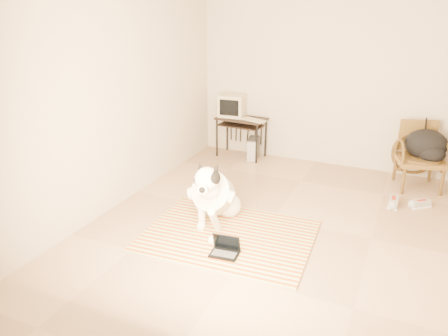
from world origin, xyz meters
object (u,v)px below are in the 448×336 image
Objects in this scene: computer_desk at (241,124)px; backpack at (427,146)px; crt_monitor at (233,105)px; dog at (214,195)px; laptop at (225,249)px; pc_tower at (253,149)px; rattan_chair at (419,155)px.

backpack is (2.87, -0.16, 0.04)m from computer_desk.
crt_monitor is 3.08m from backpack.
computer_desk is (-0.61, 2.35, 0.23)m from dog.
backpack is (1.83, 2.81, 0.55)m from laptop.
pc_tower is at bearing 105.21° from laptop.
computer_desk is at bearing -21.80° from crt_monitor.
crt_monitor reaches higher than laptop.
pc_tower is 2.58m from rattan_chair.
computer_desk is at bearing 173.05° from pc_tower.
rattan_chair reaches higher than computer_desk.
dog is 2.60× the size of crt_monitor.
computer_desk is at bearing 176.78° from backpack.
crt_monitor is 0.79× the size of backpack.
laptop is at bearing -123.07° from backpack.
backpack reaches higher than laptop.
dog reaches higher than laptop.
rattan_chair reaches higher than laptop.
crt_monitor is at bearing 108.27° from dog.
pc_tower is at bearing 99.19° from dog.
dog is 3.16m from backpack.
dog reaches higher than computer_desk.
pc_tower is at bearing 177.22° from rattan_chair.
crt_monitor is (-0.80, 2.43, 0.51)m from dog.
rattan_chair is (2.56, -0.12, 0.29)m from pc_tower.
computer_desk is at bearing 104.57° from dog.
pc_tower is 0.71× the size of backpack.
dog is at bearing -135.82° from backpack.
pc_tower is 0.44× the size of rattan_chair.
crt_monitor is at bearing 111.90° from laptop.
rattan_chair is at bearing 45.26° from dog.
laptop is 0.77× the size of pc_tower.
dog is at bearing -134.74° from rattan_chair.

